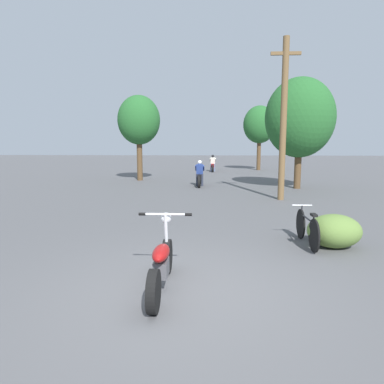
{
  "coord_description": "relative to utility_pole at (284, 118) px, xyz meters",
  "views": [
    {
      "loc": [
        0.36,
        -4.77,
        2.14
      ],
      "look_at": [
        -0.1,
        4.01,
        0.9
      ],
      "focal_mm": 32.0,
      "sensor_mm": 36.0,
      "label": 1
    }
  ],
  "objects": [
    {
      "name": "roadside_tree_right_near",
      "position": [
        1.47,
        3.44,
        0.25
      ],
      "size": [
        3.25,
        2.93,
        5.23
      ],
      "color": "#513A23",
      "rests_on": "ground"
    },
    {
      "name": "motorcycle_rider_lead",
      "position": [
        -3.26,
        4.19,
        -2.6
      ],
      "size": [
        0.5,
        2.13,
        1.32
      ],
      "color": "black",
      "rests_on": "ground"
    },
    {
      "name": "motorcycle_rider_far",
      "position": [
        -2.53,
        13.55,
        -2.6
      ],
      "size": [
        0.5,
        1.98,
        1.31
      ],
      "color": "black",
      "rests_on": "ground"
    },
    {
      "name": "ground_plane",
      "position": [
        -3.1,
        -8.46,
        -3.1
      ],
      "size": [
        120.0,
        120.0,
        0.0
      ],
      "primitive_type": "plane",
      "color": "#515154"
    },
    {
      "name": "bicycle_parked",
      "position": [
        -0.67,
        -6.02,
        -2.73
      ],
      "size": [
        0.44,
        1.69,
        0.79
      ],
      "color": "black",
      "rests_on": "ground"
    },
    {
      "name": "roadside_tree_right_far",
      "position": [
        1.26,
        15.29,
        0.57
      ],
      "size": [
        2.63,
        2.37,
        5.22
      ],
      "color": "#513A23",
      "rests_on": "ground"
    },
    {
      "name": "utility_pole",
      "position": [
        0.0,
        0.0,
        0.0
      ],
      "size": [
        1.1,
        0.24,
        6.02
      ],
      "color": "brown",
      "rests_on": "ground"
    },
    {
      "name": "motorcycle_foreground",
      "position": [
        -3.45,
        -8.41,
        -2.7
      ],
      "size": [
        0.85,
        1.95,
        1.06
      ],
      "color": "black",
      "rests_on": "ground"
    },
    {
      "name": "roadside_tree_left",
      "position": [
        -6.88,
        6.76,
        0.38
      ],
      "size": [
        2.46,
        2.21,
        4.93
      ],
      "color": "#513A23",
      "rests_on": "ground"
    },
    {
      "name": "roadside_bush",
      "position": [
        -0.16,
        -6.18,
        -2.75
      ],
      "size": [
        1.1,
        0.88,
        0.7
      ],
      "color": "#5B7A38",
      "rests_on": "ground"
    }
  ]
}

